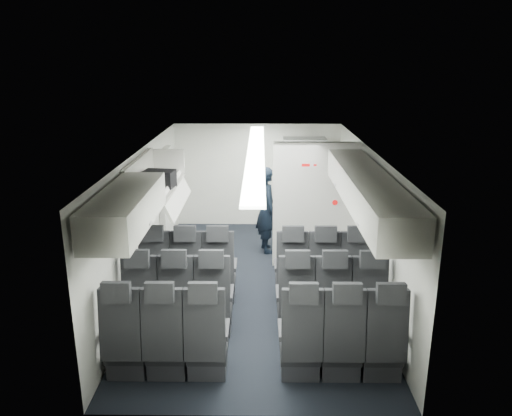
{
  "coord_description": "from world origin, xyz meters",
  "views": [
    {
      "loc": [
        0.08,
        -7.18,
        3.45
      ],
      "look_at": [
        0.0,
        0.4,
        1.15
      ],
      "focal_mm": 35.0,
      "sensor_mm": 36.0,
      "label": 1
    }
  ],
  "objects_px": {
    "boarding_door": "(167,200)",
    "carry_on_bag": "(159,179)",
    "seat_row_rear": "(254,344)",
    "flight_attendant": "(267,210)",
    "seat_row_mid": "(255,305)",
    "galley_unit": "(304,185)",
    "seat_row_front": "(255,276)"
  },
  "relations": [
    {
      "from": "galley_unit",
      "to": "carry_on_bag",
      "type": "relative_size",
      "value": 4.43
    },
    {
      "from": "boarding_door",
      "to": "carry_on_bag",
      "type": "xyz_separation_m",
      "value": [
        0.27,
        -1.87,
        0.83
      ]
    },
    {
      "from": "seat_row_front",
      "to": "boarding_door",
      "type": "relative_size",
      "value": 1.79
    },
    {
      "from": "seat_row_front",
      "to": "seat_row_mid",
      "type": "xyz_separation_m",
      "value": [
        0.0,
        -0.9,
        0.0
      ]
    },
    {
      "from": "carry_on_bag",
      "to": "galley_unit",
      "type": "bearing_deg",
      "value": 60.54
    },
    {
      "from": "seat_row_rear",
      "to": "flight_attendant",
      "type": "relative_size",
      "value": 2.1
    },
    {
      "from": "seat_row_rear",
      "to": "carry_on_bag",
      "type": "distance_m",
      "value": 2.8
    },
    {
      "from": "seat_row_mid",
      "to": "carry_on_bag",
      "type": "xyz_separation_m",
      "value": [
        -1.37,
        1.12,
        1.38
      ]
    },
    {
      "from": "seat_row_front",
      "to": "flight_attendant",
      "type": "bearing_deg",
      "value": 84.78
    },
    {
      "from": "seat_row_mid",
      "to": "galley_unit",
      "type": "bearing_deg",
      "value": 77.12
    },
    {
      "from": "seat_row_rear",
      "to": "carry_on_bag",
      "type": "height_order",
      "value": "carry_on_bag"
    },
    {
      "from": "galley_unit",
      "to": "seat_row_mid",
      "type": "bearing_deg",
      "value": -102.88
    },
    {
      "from": "seat_row_rear",
      "to": "boarding_door",
      "type": "height_order",
      "value": "boarding_door"
    },
    {
      "from": "galley_unit",
      "to": "flight_attendant",
      "type": "bearing_deg",
      "value": -121.77
    },
    {
      "from": "galley_unit",
      "to": "seat_row_rear",
      "type": "bearing_deg",
      "value": -100.65
    },
    {
      "from": "flight_attendant",
      "to": "seat_row_front",
      "type": "bearing_deg",
      "value": 161.22
    },
    {
      "from": "seat_row_mid",
      "to": "flight_attendant",
      "type": "xyz_separation_m",
      "value": [
        0.18,
        2.92,
        0.39
      ]
    },
    {
      "from": "flight_attendant",
      "to": "carry_on_bag",
      "type": "distance_m",
      "value": 2.58
    },
    {
      "from": "seat_row_mid",
      "to": "flight_attendant",
      "type": "bearing_deg",
      "value": 86.39
    },
    {
      "from": "seat_row_mid",
      "to": "flight_attendant",
      "type": "relative_size",
      "value": 2.1
    },
    {
      "from": "flight_attendant",
      "to": "seat_row_mid",
      "type": "bearing_deg",
      "value": 162.83
    },
    {
      "from": "flight_attendant",
      "to": "carry_on_bag",
      "type": "relative_size",
      "value": 3.69
    },
    {
      "from": "seat_row_rear",
      "to": "seat_row_mid",
      "type": "bearing_deg",
      "value": 90.0
    },
    {
      "from": "seat_row_rear",
      "to": "galley_unit",
      "type": "relative_size",
      "value": 1.75
    },
    {
      "from": "boarding_door",
      "to": "flight_attendant",
      "type": "height_order",
      "value": "boarding_door"
    },
    {
      "from": "seat_row_mid",
      "to": "boarding_door",
      "type": "bearing_deg",
      "value": 118.77
    },
    {
      "from": "seat_row_front",
      "to": "flight_attendant",
      "type": "xyz_separation_m",
      "value": [
        0.18,
        2.02,
        0.39
      ]
    },
    {
      "from": "galley_unit",
      "to": "flight_attendant",
      "type": "xyz_separation_m",
      "value": [
        -0.77,
        -1.24,
        -0.16
      ]
    },
    {
      "from": "seat_row_front",
      "to": "seat_row_rear",
      "type": "xyz_separation_m",
      "value": [
        0.0,
        -1.8,
        0.0
      ]
    },
    {
      "from": "seat_row_rear",
      "to": "flight_attendant",
      "type": "bearing_deg",
      "value": 87.24
    },
    {
      "from": "carry_on_bag",
      "to": "seat_row_rear",
      "type": "bearing_deg",
      "value": -48.03
    },
    {
      "from": "boarding_door",
      "to": "flight_attendant",
      "type": "xyz_separation_m",
      "value": [
        1.82,
        -0.07,
        -0.16
      ]
    }
  ]
}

